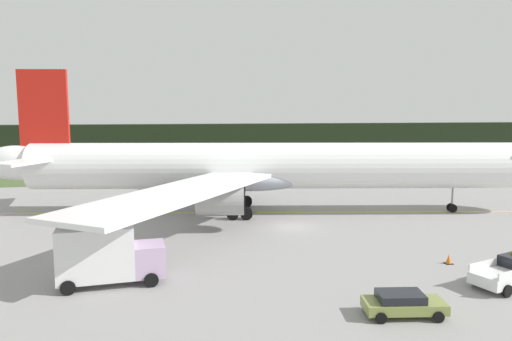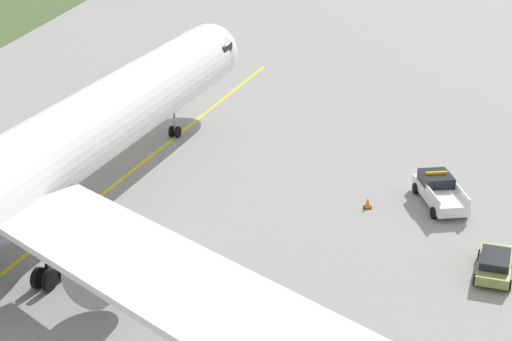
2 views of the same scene
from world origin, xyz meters
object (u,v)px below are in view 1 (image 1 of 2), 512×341
at_px(staff_car, 403,303).
at_px(apron_cone, 449,259).
at_px(catering_truck, 107,254).
at_px(airliner, 265,167).

bearing_deg(staff_car, apron_cone, 45.29).
bearing_deg(apron_cone, catering_truck, 179.68).
height_order(airliner, staff_car, airliner).
relative_size(staff_car, apron_cone, 6.58).
bearing_deg(apron_cone, airliner, 116.74).
bearing_deg(airliner, staff_car, -85.20).
relative_size(catering_truck, apron_cone, 9.81).
height_order(airliner, apron_cone, airliner).
bearing_deg(staff_car, catering_truck, 154.71).
bearing_deg(airliner, catering_truck, -126.13).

